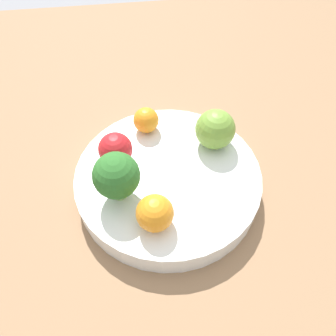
% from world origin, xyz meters
% --- Properties ---
extents(ground_plane, '(6.00, 6.00, 0.00)m').
position_xyz_m(ground_plane, '(0.00, 0.00, 0.00)').
color(ground_plane, gray).
extents(table_surface, '(1.20, 1.20, 0.02)m').
position_xyz_m(table_surface, '(0.00, 0.00, 0.01)').
color(table_surface, '#936D4C').
rests_on(table_surface, ground_plane).
extents(bowl, '(0.26, 0.26, 0.04)m').
position_xyz_m(bowl, '(0.00, 0.00, 0.04)').
color(bowl, white).
rests_on(bowl, table_surface).
extents(broccoli, '(0.06, 0.06, 0.07)m').
position_xyz_m(broccoli, '(-0.07, -0.03, 0.10)').
color(broccoli, '#8CB76B').
rests_on(broccoli, bowl).
extents(apple_red, '(0.06, 0.06, 0.06)m').
position_xyz_m(apple_red, '(0.08, 0.05, 0.09)').
color(apple_red, olive).
rests_on(apple_red, bowl).
extents(apple_green, '(0.05, 0.05, 0.05)m').
position_xyz_m(apple_green, '(-0.07, 0.03, 0.08)').
color(apple_green, red).
rests_on(apple_green, bowl).
extents(orange_front, '(0.04, 0.04, 0.04)m').
position_xyz_m(orange_front, '(-0.02, 0.09, 0.08)').
color(orange_front, orange).
rests_on(orange_front, bowl).
extents(orange_back, '(0.05, 0.05, 0.05)m').
position_xyz_m(orange_back, '(-0.03, -0.08, 0.08)').
color(orange_back, orange).
rests_on(orange_back, bowl).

